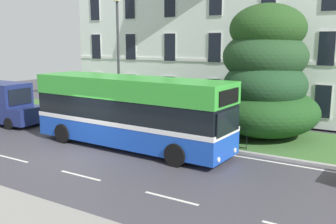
{
  "coord_description": "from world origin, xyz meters",
  "views": [
    {
      "loc": [
        11.95,
        -11.6,
        4.95
      ],
      "look_at": [
        2.0,
        4.49,
        1.44
      ],
      "focal_mm": 40.48,
      "sensor_mm": 36.0,
      "label": 1
    }
  ],
  "objects_px": {
    "evergreen_tree": "(265,79)",
    "single_decker_bus": "(130,111)",
    "street_lamp_post": "(118,53)",
    "georgian_townhouse": "(223,29)",
    "litter_bin": "(231,130)"
  },
  "relations": [
    {
      "from": "georgian_townhouse",
      "to": "single_decker_bus",
      "type": "distance_m",
      "value": 13.85
    },
    {
      "from": "evergreen_tree",
      "to": "georgian_townhouse",
      "type": "bearing_deg",
      "value": 126.53
    },
    {
      "from": "evergreen_tree",
      "to": "litter_bin",
      "type": "height_order",
      "value": "evergreen_tree"
    },
    {
      "from": "georgian_townhouse",
      "to": "litter_bin",
      "type": "distance_m",
      "value": 12.37
    },
    {
      "from": "evergreen_tree",
      "to": "single_decker_bus",
      "type": "distance_m",
      "value": 7.13
    },
    {
      "from": "street_lamp_post",
      "to": "evergreen_tree",
      "type": "bearing_deg",
      "value": 14.61
    },
    {
      "from": "single_decker_bus",
      "to": "evergreen_tree",
      "type": "bearing_deg",
      "value": 48.6
    },
    {
      "from": "litter_bin",
      "to": "street_lamp_post",
      "type": "bearing_deg",
      "value": -179.54
    },
    {
      "from": "evergreen_tree",
      "to": "single_decker_bus",
      "type": "xyz_separation_m",
      "value": [
        -4.8,
        -5.11,
        -1.34
      ]
    },
    {
      "from": "street_lamp_post",
      "to": "litter_bin",
      "type": "relative_size",
      "value": 6.33
    },
    {
      "from": "single_decker_bus",
      "to": "street_lamp_post",
      "type": "height_order",
      "value": "street_lamp_post"
    },
    {
      "from": "georgian_townhouse",
      "to": "evergreen_tree",
      "type": "xyz_separation_m",
      "value": [
        5.96,
        -8.04,
        -2.85
      ]
    },
    {
      "from": "street_lamp_post",
      "to": "litter_bin",
      "type": "height_order",
      "value": "street_lamp_post"
    },
    {
      "from": "georgian_townhouse",
      "to": "single_decker_bus",
      "type": "xyz_separation_m",
      "value": [
        1.16,
        -13.15,
        -4.18
      ]
    },
    {
      "from": "evergreen_tree",
      "to": "litter_bin",
      "type": "xyz_separation_m",
      "value": [
        -0.98,
        -2.0,
        -2.39
      ]
    }
  ]
}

